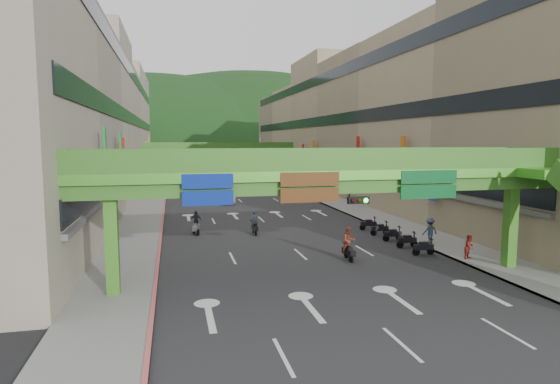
{
  "coord_description": "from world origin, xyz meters",
  "views": [
    {
      "loc": [
        -8.1,
        -17.11,
        7.53
      ],
      "look_at": [
        0.0,
        18.0,
        3.5
      ],
      "focal_mm": 30.0,
      "sensor_mm": 36.0,
      "label": 1
    }
  ],
  "objects_px": {
    "scooter_rider_mid": "(349,243)",
    "pedestrian_red": "(469,249)",
    "car_silver": "(225,197)",
    "overpass_near": "(353,185)",
    "scooter_rider_near": "(255,224)",
    "car_yellow": "(232,175)"
  },
  "relations": [
    {
      "from": "scooter_rider_mid",
      "to": "pedestrian_red",
      "type": "bearing_deg",
      "value": -14.18
    },
    {
      "from": "scooter_rider_mid",
      "to": "car_silver",
      "type": "distance_m",
      "value": 28.72
    },
    {
      "from": "overpass_near",
      "to": "scooter_rider_near",
      "type": "relative_size",
      "value": 14.65
    },
    {
      "from": "overpass_near",
      "to": "scooter_rider_mid",
      "type": "relative_size",
      "value": 12.96
    },
    {
      "from": "overpass_near",
      "to": "scooter_rider_mid",
      "type": "bearing_deg",
      "value": 70.23
    },
    {
      "from": "overpass_near",
      "to": "scooter_rider_near",
      "type": "height_order",
      "value": "overpass_near"
    },
    {
      "from": "overpass_near",
      "to": "scooter_rider_mid",
      "type": "height_order",
      "value": "overpass_near"
    },
    {
      "from": "scooter_rider_near",
      "to": "car_silver",
      "type": "height_order",
      "value": "scooter_rider_near"
    },
    {
      "from": "scooter_rider_mid",
      "to": "car_silver",
      "type": "xyz_separation_m",
      "value": [
        -4.64,
        28.34,
        -0.37
      ]
    },
    {
      "from": "scooter_rider_near",
      "to": "car_yellow",
      "type": "relative_size",
      "value": 0.52
    },
    {
      "from": "scooter_rider_mid",
      "to": "pedestrian_red",
      "type": "distance_m",
      "value": 7.5
    },
    {
      "from": "scooter_rider_near",
      "to": "car_silver",
      "type": "xyz_separation_m",
      "value": [
        -0.3,
        18.99,
        -0.13
      ]
    },
    {
      "from": "overpass_near",
      "to": "car_silver",
      "type": "xyz_separation_m",
      "value": [
        -3.04,
        32.8,
        -4.46
      ]
    },
    {
      "from": "scooter_rider_mid",
      "to": "pedestrian_red",
      "type": "xyz_separation_m",
      "value": [
        7.27,
        -1.84,
        -0.36
      ]
    },
    {
      "from": "pedestrian_red",
      "to": "overpass_near",
      "type": "bearing_deg",
      "value": 168.69
    },
    {
      "from": "scooter_rider_mid",
      "to": "overpass_near",
      "type": "bearing_deg",
      "value": -109.77
    },
    {
      "from": "overpass_near",
      "to": "car_yellow",
      "type": "bearing_deg",
      "value": 88.04
    },
    {
      "from": "scooter_rider_near",
      "to": "pedestrian_red",
      "type": "xyz_separation_m",
      "value": [
        11.61,
        -11.19,
        -0.11
      ]
    },
    {
      "from": "overpass_near",
      "to": "pedestrian_red",
      "type": "xyz_separation_m",
      "value": [
        8.87,
        2.62,
        -4.44
      ]
    },
    {
      "from": "overpass_near",
      "to": "pedestrian_red",
      "type": "bearing_deg",
      "value": 16.45
    },
    {
      "from": "car_silver",
      "to": "pedestrian_red",
      "type": "bearing_deg",
      "value": -75.01
    },
    {
      "from": "car_yellow",
      "to": "overpass_near",
      "type": "bearing_deg",
      "value": -99.72
    }
  ]
}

